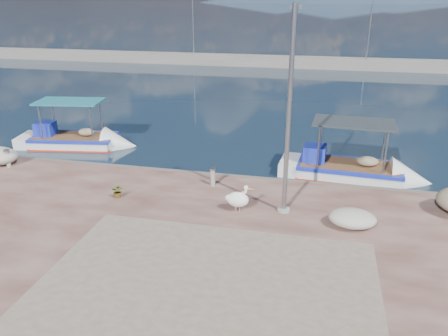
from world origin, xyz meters
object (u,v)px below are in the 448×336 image
at_px(boat_left, 73,142).
at_px(pelican, 238,199).
at_px(bollard_near, 213,176).
at_px(boat_right, 347,172).
at_px(lamp_post, 289,122).

relative_size(boat_left, pelican, 6.06).
xyz_separation_m(pelican, bollard_near, (-1.45, 2.02, -0.07)).
relative_size(boat_right, pelican, 6.10).
bearing_deg(boat_left, pelican, -41.07).
height_order(boat_left, lamp_post, lamp_post).
distance_m(boat_right, lamp_post, 6.61).
bearing_deg(boat_right, pelican, -122.73).
xyz_separation_m(pelican, lamp_post, (1.58, 0.41, 2.82)).
bearing_deg(boat_left, bollard_near, -35.74).
relative_size(lamp_post, bollard_near, 9.30).
height_order(boat_right, bollard_near, boat_right).
xyz_separation_m(boat_right, pelican, (-3.98, -5.42, 0.74)).
distance_m(boat_left, bollard_near, 10.16).
height_order(boat_left, pelican, boat_left).
height_order(boat_right, pelican, boat_right).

